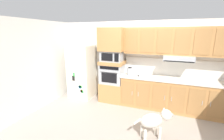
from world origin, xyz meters
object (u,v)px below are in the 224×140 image
at_px(screwdriver, 139,76).
at_px(dog, 155,120).
at_px(refrigerator, 82,72).
at_px(microwave, 112,56).
at_px(electric_kettle, 130,71).
at_px(built_in_oven, 112,73).

bearing_deg(screwdriver, dog, -65.52).
relative_size(refrigerator, screwdriver, 10.59).
bearing_deg(microwave, refrigerator, -176.40).
bearing_deg(dog, screwdriver, 79.34).
bearing_deg(dog, microwave, 100.69).
xyz_separation_m(screwdriver, dog, (0.62, -1.36, -0.52)).
xyz_separation_m(microwave, dog, (1.47, -1.43, -1.05)).
bearing_deg(electric_kettle, microwave, 175.26).
relative_size(screwdriver, dog, 0.21).
xyz_separation_m(built_in_oven, electric_kettle, (0.57, -0.05, 0.13)).
relative_size(built_in_oven, electric_kettle, 2.92).
relative_size(built_in_oven, microwave, 1.09).
xyz_separation_m(refrigerator, built_in_oven, (1.07, 0.07, 0.02)).
bearing_deg(electric_kettle, dog, -56.94).
height_order(built_in_oven, screwdriver, built_in_oven).
distance_m(refrigerator, dog, 2.92).
height_order(built_in_oven, dog, built_in_oven).
xyz_separation_m(screwdriver, electric_kettle, (-0.28, 0.02, 0.10)).
xyz_separation_m(refrigerator, microwave, (1.07, 0.07, 0.58)).
relative_size(refrigerator, electric_kettle, 7.33).
distance_m(electric_kettle, dog, 1.76).
bearing_deg(screwdriver, built_in_oven, 175.74).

